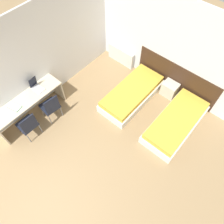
# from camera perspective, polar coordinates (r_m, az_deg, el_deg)

# --- Properties ---
(ground_plane) EXTENTS (20.00, 20.00, 0.00)m
(ground_plane) POSITION_cam_1_polar(r_m,az_deg,el_deg) (5.47, -18.61, -20.28)
(ground_plane) COLOR #9E7F56
(wall_back) EXTENTS (5.06, 0.05, 2.70)m
(wall_back) POSITION_cam_1_polar(r_m,az_deg,el_deg) (6.06, 13.52, 16.86)
(wall_back) COLOR white
(wall_back) RESTS_ON ground_plane
(wall_left) EXTENTS (0.05, 5.57, 2.70)m
(wall_left) POSITION_cam_1_polar(r_m,az_deg,el_deg) (5.85, -17.52, 13.99)
(wall_left) COLOR white
(wall_left) RESTS_ON ground_plane
(headboard_panel) EXTENTS (2.46, 0.03, 0.97)m
(headboard_panel) POSITION_cam_1_polar(r_m,az_deg,el_deg) (6.46, 16.27, 8.31)
(headboard_panel) COLOR #382316
(headboard_panel) RESTS_ON ground_plane
(bed_near_window) EXTENTS (0.91, 2.00, 0.40)m
(bed_near_window) POSITION_cam_1_polar(r_m,az_deg,el_deg) (6.25, 5.23, 4.73)
(bed_near_window) COLOR silver
(bed_near_window) RESTS_ON ground_plane
(bed_near_door) EXTENTS (0.91, 2.00, 0.40)m
(bed_near_door) POSITION_cam_1_polar(r_m,az_deg,el_deg) (5.94, 16.34, -2.66)
(bed_near_door) COLOR silver
(bed_near_door) RESTS_ON ground_plane
(nightstand) EXTENTS (0.42, 0.34, 0.44)m
(nightstand) POSITION_cam_1_polar(r_m,az_deg,el_deg) (6.52, 14.80, 5.80)
(nightstand) COLOR beige
(nightstand) RESTS_ON ground_plane
(radiator) EXTENTS (0.95, 0.12, 0.54)m
(radiator) POSITION_cam_1_polar(r_m,az_deg,el_deg) (7.20, 2.38, 14.51)
(radiator) COLOR silver
(radiator) RESTS_ON ground_plane
(desk) EXTENTS (0.52, 1.92, 0.76)m
(desk) POSITION_cam_1_polar(r_m,az_deg,el_deg) (5.94, -21.16, 2.01)
(desk) COLOR beige
(desk) RESTS_ON ground_plane
(chair_near_laptop) EXTENTS (0.47, 0.47, 0.93)m
(chair_near_laptop) POSITION_cam_1_polar(r_m,az_deg,el_deg) (5.81, -15.74, 1.48)
(chair_near_laptop) COLOR black
(chair_near_laptop) RESTS_ON ground_plane
(chair_near_notebook) EXTENTS (0.44, 0.44, 0.93)m
(chair_near_notebook) POSITION_cam_1_polar(r_m,az_deg,el_deg) (5.68, -21.10, -3.07)
(chair_near_notebook) COLOR black
(chair_near_notebook) RESTS_ON ground_plane
(laptop) EXTENTS (0.34, 0.23, 0.34)m
(laptop) POSITION_cam_1_polar(r_m,az_deg,el_deg) (5.91, -19.17, 6.34)
(laptop) COLOR silver
(laptop) RESTS_ON desk
(open_notebook) EXTENTS (0.35, 0.25, 0.02)m
(open_notebook) POSITION_cam_1_polar(r_m,az_deg,el_deg) (5.78, -24.09, 1.27)
(open_notebook) COLOR #236B3D
(open_notebook) RESTS_ON desk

